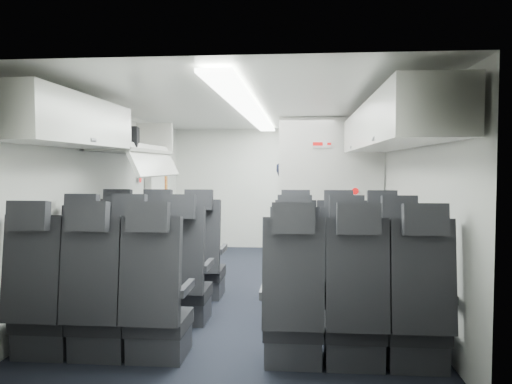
% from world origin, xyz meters
% --- Properties ---
extents(cabin_shell, '(3.41, 6.01, 2.16)m').
position_xyz_m(cabin_shell, '(0.00, 0.00, 1.12)').
color(cabin_shell, black).
rests_on(cabin_shell, ground).
extents(seat_row_front, '(3.33, 0.56, 1.24)m').
position_xyz_m(seat_row_front, '(-0.00, -0.53, 0.40)').
color(seat_row_front, black).
rests_on(seat_row_front, cabin_shell).
extents(seat_row_mid, '(3.33, 0.56, 1.24)m').
position_xyz_m(seat_row_mid, '(-0.00, -1.43, 0.40)').
color(seat_row_mid, black).
rests_on(seat_row_mid, cabin_shell).
extents(seat_row_rear, '(3.33, 0.56, 1.24)m').
position_xyz_m(seat_row_rear, '(-0.00, -2.33, 0.40)').
color(seat_row_rear, black).
rests_on(seat_row_rear, cabin_shell).
extents(overhead_bin_left_rear, '(0.53, 1.80, 0.40)m').
position_xyz_m(overhead_bin_left_rear, '(-1.40, -2.00, 1.86)').
color(overhead_bin_left_rear, silver).
rests_on(overhead_bin_left_rear, cabin_shell).
extents(overhead_bin_left_front_open, '(0.64, 1.70, 0.72)m').
position_xyz_m(overhead_bin_left_front_open, '(-1.44, -0.25, 1.74)').
color(overhead_bin_left_front_open, '#9E9E93').
rests_on(overhead_bin_left_front_open, cabin_shell).
extents(overhead_bin_right_rear, '(0.53, 1.80, 0.40)m').
position_xyz_m(overhead_bin_right_rear, '(1.40, -2.00, 1.86)').
color(overhead_bin_right_rear, silver).
rests_on(overhead_bin_right_rear, cabin_shell).
extents(overhead_bin_right_front, '(0.53, 1.70, 0.40)m').
position_xyz_m(overhead_bin_right_front, '(1.40, -0.25, 1.86)').
color(overhead_bin_right_front, silver).
rests_on(overhead_bin_right_front, cabin_shell).
extents(bulkhead_partition, '(1.40, 0.15, 2.13)m').
position_xyz_m(bulkhead_partition, '(0.98, 0.80, 1.08)').
color(bulkhead_partition, silver).
rests_on(bulkhead_partition, cabin_shell).
extents(galley_unit, '(0.85, 0.52, 1.90)m').
position_xyz_m(galley_unit, '(0.95, 2.72, 0.95)').
color(galley_unit, '#939399').
rests_on(galley_unit, cabin_shell).
extents(boarding_door, '(0.12, 1.27, 1.86)m').
position_xyz_m(boarding_door, '(-1.64, 1.55, 0.95)').
color(boarding_door, silver).
rests_on(boarding_door, cabin_shell).
extents(flight_attendant, '(0.38, 0.57, 1.55)m').
position_xyz_m(flight_attendant, '(0.39, 1.52, 0.77)').
color(flight_attendant, black).
rests_on(flight_attendant, ground).
extents(carry_on_bag, '(0.44, 0.35, 0.23)m').
position_xyz_m(carry_on_bag, '(-1.40, -0.66, 1.80)').
color(carry_on_bag, black).
rests_on(carry_on_bag, overhead_bin_left_front_open).
extents(papers, '(0.18, 0.09, 0.13)m').
position_xyz_m(papers, '(0.58, 1.47, 1.07)').
color(papers, white).
rests_on(papers, flight_attendant).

